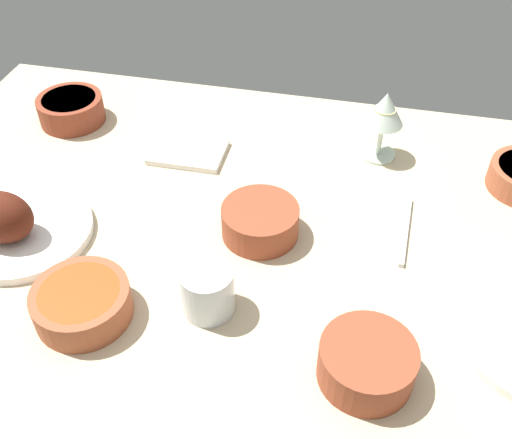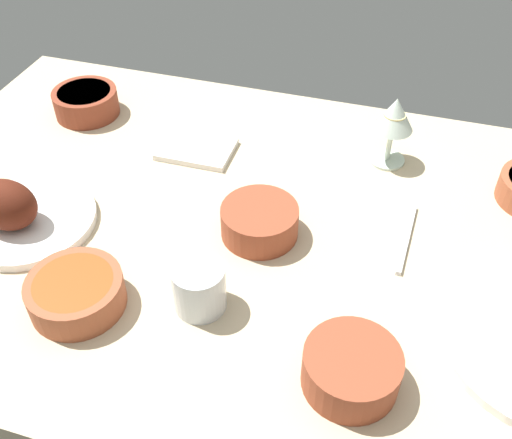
{
  "view_description": "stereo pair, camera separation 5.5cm",
  "coord_description": "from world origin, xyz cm",
  "px_view_note": "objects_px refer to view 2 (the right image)",
  "views": [
    {
      "loc": [
        16.3,
        -72.76,
        74.46
      ],
      "look_at": [
        0.0,
        0.0,
        6.0
      ],
      "focal_mm": 41.52,
      "sensor_mm": 36.0,
      "label": 1
    },
    {
      "loc": [
        21.6,
        -71.36,
        74.46
      ],
      "look_at": [
        0.0,
        0.0,
        6.0
      ],
      "focal_mm": 41.52,
      "sensor_mm": 36.0,
      "label": 2
    }
  ],
  "objects_px": {
    "plate_near_viewer": "(17,213)",
    "bowl_onions": "(351,368)",
    "bowl_sauce": "(260,220)",
    "bowl_cream": "(86,101)",
    "folded_napkin": "(197,149)",
    "fork_loose": "(407,238)",
    "water_tumbler": "(199,287)",
    "wine_glass": "(394,118)",
    "bowl_soup": "(76,292)"
  },
  "relations": [
    {
      "from": "bowl_soup",
      "to": "wine_glass",
      "type": "xyz_separation_m",
      "value": [
        0.4,
        0.5,
        0.07
      ]
    },
    {
      "from": "plate_near_viewer",
      "to": "water_tumbler",
      "type": "distance_m",
      "value": 0.37
    },
    {
      "from": "bowl_sauce",
      "to": "folded_napkin",
      "type": "bearing_deg",
      "value": 134.64
    },
    {
      "from": "water_tumbler",
      "to": "bowl_cream",
      "type": "bearing_deg",
      "value": 134.7
    },
    {
      "from": "water_tumbler",
      "to": "bowl_onions",
      "type": "bearing_deg",
      "value": -15.73
    },
    {
      "from": "bowl_soup",
      "to": "fork_loose",
      "type": "distance_m",
      "value": 0.54
    },
    {
      "from": "bowl_sauce",
      "to": "fork_loose",
      "type": "relative_size",
      "value": 0.77
    },
    {
      "from": "bowl_onions",
      "to": "bowl_soup",
      "type": "height_order",
      "value": "bowl_onions"
    },
    {
      "from": "bowl_soup",
      "to": "water_tumbler",
      "type": "xyz_separation_m",
      "value": [
        0.18,
        0.05,
        0.01
      ]
    },
    {
      "from": "bowl_onions",
      "to": "water_tumbler",
      "type": "relative_size",
      "value": 1.64
    },
    {
      "from": "bowl_onions",
      "to": "folded_napkin",
      "type": "relative_size",
      "value": 0.91
    },
    {
      "from": "bowl_sauce",
      "to": "fork_loose",
      "type": "bearing_deg",
      "value": 13.15
    },
    {
      "from": "bowl_cream",
      "to": "fork_loose",
      "type": "bearing_deg",
      "value": -15.55
    },
    {
      "from": "plate_near_viewer",
      "to": "bowl_onions",
      "type": "xyz_separation_m",
      "value": [
        0.6,
        -0.14,
        0.0
      ]
    },
    {
      "from": "plate_near_viewer",
      "to": "bowl_onions",
      "type": "distance_m",
      "value": 0.62
    },
    {
      "from": "plate_near_viewer",
      "to": "folded_napkin",
      "type": "height_order",
      "value": "plate_near_viewer"
    },
    {
      "from": "bowl_cream",
      "to": "fork_loose",
      "type": "height_order",
      "value": "bowl_cream"
    },
    {
      "from": "wine_glass",
      "to": "water_tumbler",
      "type": "xyz_separation_m",
      "value": [
        -0.22,
        -0.45,
        -0.06
      ]
    },
    {
      "from": "bowl_soup",
      "to": "wine_glass",
      "type": "distance_m",
      "value": 0.64
    },
    {
      "from": "folded_napkin",
      "to": "water_tumbler",
      "type": "bearing_deg",
      "value": -68.04
    },
    {
      "from": "bowl_sauce",
      "to": "bowl_cream",
      "type": "xyz_separation_m",
      "value": [
        -0.47,
        0.25,
        0.0
      ]
    },
    {
      "from": "bowl_onions",
      "to": "bowl_sauce",
      "type": "height_order",
      "value": "bowl_onions"
    },
    {
      "from": "wine_glass",
      "to": "bowl_onions",
      "type": "bearing_deg",
      "value": -88.0
    },
    {
      "from": "water_tumbler",
      "to": "folded_napkin",
      "type": "xyz_separation_m",
      "value": [
        -0.15,
        0.37,
        -0.03
      ]
    },
    {
      "from": "bowl_cream",
      "to": "wine_glass",
      "type": "xyz_separation_m",
      "value": [
        0.65,
        0.02,
        0.07
      ]
    },
    {
      "from": "bowl_onions",
      "to": "bowl_cream",
      "type": "height_order",
      "value": "bowl_onions"
    },
    {
      "from": "bowl_onions",
      "to": "water_tumbler",
      "type": "xyz_separation_m",
      "value": [
        -0.24,
        0.07,
        0.01
      ]
    },
    {
      "from": "plate_near_viewer",
      "to": "fork_loose",
      "type": "distance_m",
      "value": 0.66
    },
    {
      "from": "bowl_onions",
      "to": "fork_loose",
      "type": "bearing_deg",
      "value": 81.56
    },
    {
      "from": "wine_glass",
      "to": "water_tumbler",
      "type": "relative_size",
      "value": 1.75
    },
    {
      "from": "plate_near_viewer",
      "to": "fork_loose",
      "type": "height_order",
      "value": "plate_near_viewer"
    },
    {
      "from": "bowl_onions",
      "to": "bowl_sauce",
      "type": "xyz_separation_m",
      "value": [
        -0.2,
        0.24,
        -0.0
      ]
    },
    {
      "from": "bowl_sauce",
      "to": "bowl_cream",
      "type": "bearing_deg",
      "value": 151.4
    },
    {
      "from": "bowl_onions",
      "to": "folded_napkin",
      "type": "bearing_deg",
      "value": 131.75
    },
    {
      "from": "water_tumbler",
      "to": "folded_napkin",
      "type": "distance_m",
      "value": 0.4
    },
    {
      "from": "bowl_sauce",
      "to": "water_tumbler",
      "type": "xyz_separation_m",
      "value": [
        -0.04,
        -0.18,
        0.01
      ]
    },
    {
      "from": "plate_near_viewer",
      "to": "water_tumbler",
      "type": "xyz_separation_m",
      "value": [
        0.36,
        -0.07,
        0.01
      ]
    },
    {
      "from": "bowl_onions",
      "to": "fork_loose",
      "type": "height_order",
      "value": "bowl_onions"
    },
    {
      "from": "bowl_soup",
      "to": "fork_loose",
      "type": "relative_size",
      "value": 0.84
    },
    {
      "from": "bowl_onions",
      "to": "fork_loose",
      "type": "distance_m",
      "value": 0.3
    },
    {
      "from": "wine_glass",
      "to": "bowl_cream",
      "type": "bearing_deg",
      "value": -178.45
    },
    {
      "from": "bowl_onions",
      "to": "bowl_sauce",
      "type": "distance_m",
      "value": 0.31
    },
    {
      "from": "plate_near_viewer",
      "to": "bowl_onions",
      "type": "height_order",
      "value": "plate_near_viewer"
    },
    {
      "from": "plate_near_viewer",
      "to": "bowl_cream",
      "type": "height_order",
      "value": "plate_near_viewer"
    },
    {
      "from": "plate_near_viewer",
      "to": "wine_glass",
      "type": "xyz_separation_m",
      "value": [
        0.58,
        0.37,
        0.07
      ]
    },
    {
      "from": "bowl_cream",
      "to": "water_tumbler",
      "type": "relative_size",
      "value": 1.71
    },
    {
      "from": "wine_glass",
      "to": "fork_loose",
      "type": "bearing_deg",
      "value": -73.81
    },
    {
      "from": "folded_napkin",
      "to": "fork_loose",
      "type": "distance_m",
      "value": 0.45
    },
    {
      "from": "bowl_sauce",
      "to": "bowl_cream",
      "type": "relative_size",
      "value": 0.96
    },
    {
      "from": "wine_glass",
      "to": "bowl_sauce",
      "type": "bearing_deg",
      "value": -123.62
    }
  ]
}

